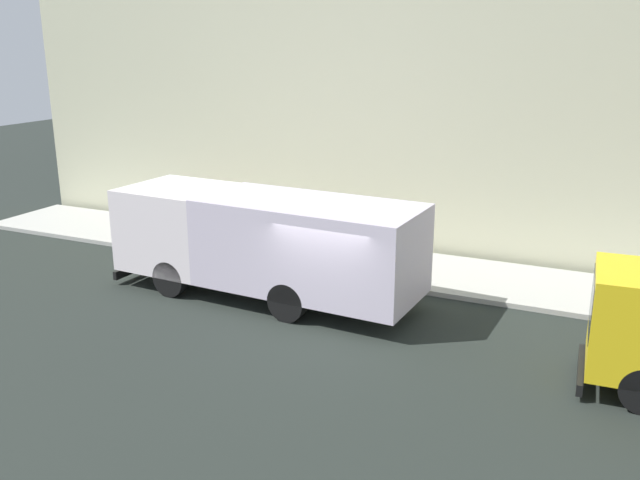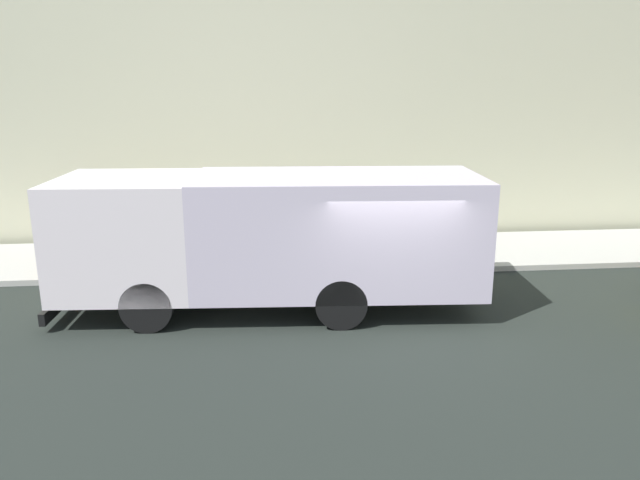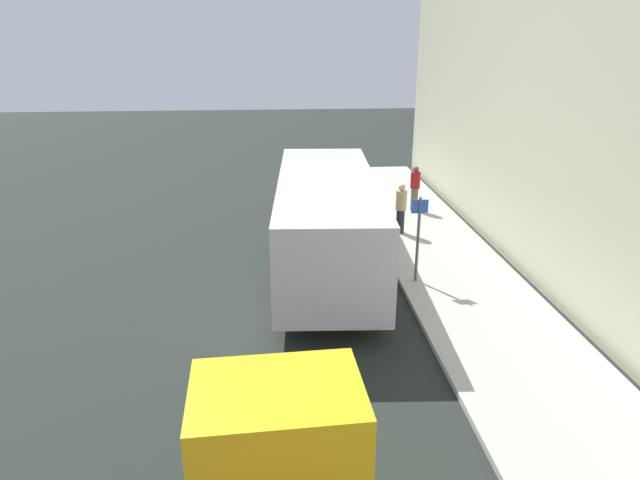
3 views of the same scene
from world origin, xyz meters
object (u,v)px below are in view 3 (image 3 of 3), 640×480
object	(u,v)px
pedestrian_walking	(401,207)
traffic_cone_orange	(382,204)
large_utility_truck	(327,219)
street_sign_post	(418,232)
pedestrian_standing	(415,187)

from	to	relation	value
pedestrian_walking	traffic_cone_orange	size ratio (longest dim) A/B	2.25
traffic_cone_orange	pedestrian_walking	bearing A→B (deg)	-84.22
pedestrian_walking	traffic_cone_orange	world-z (taller)	pedestrian_walking
large_utility_truck	traffic_cone_orange	size ratio (longest dim) A/B	11.53
large_utility_truck	street_sign_post	bearing A→B (deg)	-21.11
pedestrian_walking	traffic_cone_orange	distance (m)	2.20
traffic_cone_orange	street_sign_post	size ratio (longest dim) A/B	0.32
large_utility_truck	traffic_cone_orange	world-z (taller)	large_utility_truck
pedestrian_walking	pedestrian_standing	world-z (taller)	pedestrian_standing
traffic_cone_orange	street_sign_post	xyz separation A→B (m)	(-0.20, -5.99, 1.01)
traffic_cone_orange	street_sign_post	bearing A→B (deg)	-91.93
pedestrian_walking	traffic_cone_orange	xyz separation A→B (m)	(-0.22, 2.13, -0.51)
traffic_cone_orange	pedestrian_standing	bearing A→B (deg)	16.09
pedestrian_standing	street_sign_post	size ratio (longest dim) A/B	0.72
pedestrian_standing	traffic_cone_orange	world-z (taller)	pedestrian_standing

